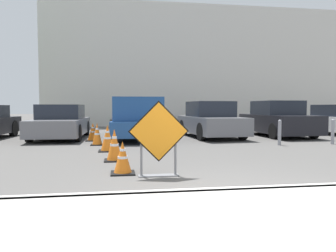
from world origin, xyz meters
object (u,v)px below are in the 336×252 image
(traffic_cone_fourth, at_px, (97,134))
(bollard_second, at_px, (333,131))
(traffic_cone_second, at_px, (114,145))
(parked_car_second, at_px, (61,123))
(traffic_cone_nearest, at_px, (123,158))
(parked_car_third, at_px, (211,121))
(bollard_nearest, at_px, (280,132))
(pickup_truck, at_px, (138,120))
(traffic_cone_fifth, at_px, (93,132))
(traffic_cone_third, at_px, (107,138))
(road_closed_sign, at_px, (159,137))
(parked_car_fourth, at_px, (278,120))

(traffic_cone_fourth, height_order, bollard_second, bollard_second)
(traffic_cone_second, distance_m, parked_car_second, 6.34)
(traffic_cone_nearest, bearing_deg, bollard_second, 28.48)
(parked_car_third, bearing_deg, bollard_nearest, 110.91)
(pickup_truck, height_order, parked_car_third, pickup_truck)
(traffic_cone_fourth, relative_size, pickup_truck, 0.14)
(bollard_second, bearing_deg, traffic_cone_second, -162.23)
(bollard_nearest, bearing_deg, traffic_cone_fifth, 158.94)
(traffic_cone_nearest, bearing_deg, parked_car_third, 61.80)
(traffic_cone_third, relative_size, pickup_truck, 0.14)
(traffic_cone_fourth, bearing_deg, pickup_truck, 53.06)
(pickup_truck, bearing_deg, road_closed_sign, 92.00)
(pickup_truck, bearing_deg, traffic_cone_third, 75.54)
(traffic_cone_third, distance_m, parked_car_second, 4.67)
(parked_car_fourth, bearing_deg, pickup_truck, 2.07)
(traffic_cone_fourth, relative_size, traffic_cone_fifth, 1.10)
(parked_car_second, height_order, bollard_nearest, parked_car_second)
(traffic_cone_fifth, height_order, parked_car_fourth, parked_car_fourth)
(traffic_cone_second, relative_size, parked_car_third, 0.18)
(road_closed_sign, height_order, pickup_truck, pickup_truck)
(road_closed_sign, distance_m, traffic_cone_third, 3.78)
(traffic_cone_fifth, relative_size, parked_car_fourth, 0.16)
(traffic_cone_second, distance_m, traffic_cone_fifth, 4.85)
(road_closed_sign, distance_m, pickup_truck, 7.19)
(traffic_cone_nearest, bearing_deg, traffic_cone_second, 96.19)
(road_closed_sign, bearing_deg, parked_car_fourth, 50.48)
(road_closed_sign, distance_m, traffic_cone_nearest, 0.85)
(bollard_second, bearing_deg, traffic_cone_nearest, -151.52)
(traffic_cone_third, bearing_deg, parked_car_second, 115.06)
(parked_car_second, bearing_deg, traffic_cone_third, 116.36)
(parked_car_third, xyz_separation_m, bollard_second, (3.41, -3.17, -0.23))
(traffic_cone_third, height_order, bollard_second, bollard_second)
(pickup_truck, xyz_separation_m, bollard_second, (6.50, -2.93, -0.28))
(traffic_cone_second, height_order, traffic_cone_fifth, traffic_cone_second)
(parked_car_third, relative_size, bollard_nearest, 5.01)
(traffic_cone_second, bearing_deg, traffic_cone_fifth, 99.95)
(traffic_cone_fifth, bearing_deg, traffic_cone_second, -80.05)
(traffic_cone_fourth, bearing_deg, traffic_cone_fifth, 99.48)
(traffic_cone_nearest, height_order, traffic_cone_second, traffic_cone_second)
(traffic_cone_fourth, bearing_deg, bollard_second, -6.95)
(traffic_cone_second, distance_m, traffic_cone_fourth, 3.39)
(traffic_cone_fourth, bearing_deg, parked_car_second, 121.31)
(traffic_cone_fourth, relative_size, bollard_second, 0.86)
(parked_car_second, bearing_deg, pickup_truck, 169.30)
(traffic_cone_fifth, bearing_deg, road_closed_sign, -76.07)
(traffic_cone_third, height_order, parked_car_second, parked_car_second)
(bollard_second, bearing_deg, parked_car_second, 159.46)
(traffic_cone_fifth, relative_size, bollard_second, 0.79)
(parked_car_second, relative_size, bollard_nearest, 5.20)
(pickup_truck, bearing_deg, traffic_cone_fourth, 55.51)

